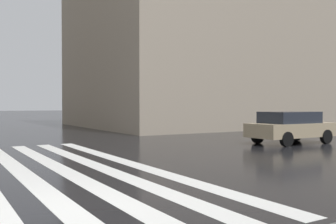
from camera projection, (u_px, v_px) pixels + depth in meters
The scene contains 4 objects.
ground_plane at pixel (65, 210), 6.25m from camera, with size 220.00×220.00×0.00m, color black.
zebra_crossing at pixel (21, 172), 9.70m from camera, with size 13.00×6.50×0.01m.
haussmann_block_corner at pixel (210, 4), 32.68m from camera, with size 15.22×21.20×21.03m.
car_champagne at pixel (291, 126), 16.92m from camera, with size 1.85×4.10×1.41m.
Camera 1 is at (-6.20, 1.75, 1.72)m, focal length 41.03 mm.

